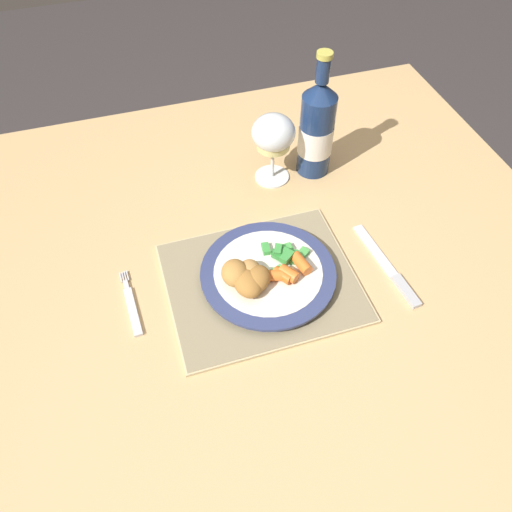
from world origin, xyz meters
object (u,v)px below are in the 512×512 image
object	(u,v)px
dining_table	(277,284)
bottle	(316,129)
table_knife	(391,271)
dinner_plate	(268,274)
fork	(132,307)
wine_glass	(273,136)

from	to	relation	value
dining_table	bottle	distance (m)	0.32
table_knife	bottle	size ratio (longest dim) A/B	0.77
dinner_plate	table_knife	size ratio (longest dim) A/B	1.16
fork	table_knife	xyz separation A→B (m)	(0.45, -0.06, 0.00)
table_knife	wine_glass	world-z (taller)	wine_glass
bottle	wine_glass	bearing A→B (deg)	-179.97
fork	table_knife	world-z (taller)	table_knife
fork	wine_glass	world-z (taller)	wine_glass
dining_table	bottle	bearing A→B (deg)	54.37
table_knife	fork	bearing A→B (deg)	172.26
bottle	fork	bearing A→B (deg)	-149.99
dining_table	table_knife	xyz separation A→B (m)	(0.18, -0.10, 0.09)
dinner_plate	wine_glass	bearing A→B (deg)	70.03
wine_glass	bottle	world-z (taller)	bottle
dining_table	wine_glass	size ratio (longest dim) A/B	7.46
table_knife	wine_glass	distance (m)	0.34
dining_table	table_knife	size ratio (longest dim) A/B	5.47
dinner_plate	wine_glass	distance (m)	0.28
dinner_plate	fork	size ratio (longest dim) A/B	1.70
dining_table	fork	bearing A→B (deg)	-172.08
table_knife	bottle	distance (m)	0.32
dinner_plate	wine_glass	world-z (taller)	wine_glass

